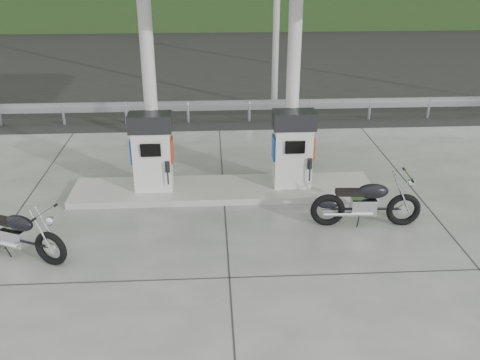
{
  "coord_description": "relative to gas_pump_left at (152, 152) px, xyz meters",
  "views": [
    {
      "loc": [
        -0.26,
        -8.84,
        5.39
      ],
      "look_at": [
        0.3,
        1.0,
        1.0
      ],
      "focal_mm": 40.0,
      "sensor_mm": 36.0,
      "label": 1
    }
  ],
  "objects": [
    {
      "name": "ground",
      "position": [
        1.6,
        -2.5,
        -1.07
      ],
      "size": [
        160.0,
        160.0,
        0.0
      ],
      "primitive_type": "plane",
      "color": "black",
      "rests_on": "ground"
    },
    {
      "name": "forecourt_apron",
      "position": [
        1.6,
        -2.5,
        -1.06
      ],
      "size": [
        18.0,
        14.0,
        0.02
      ],
      "primitive_type": "cube",
      "color": "#60605B",
      "rests_on": "ground"
    },
    {
      "name": "pump_island",
      "position": [
        1.6,
        0.0,
        -0.98
      ],
      "size": [
        7.0,
        1.4,
        0.15
      ],
      "primitive_type": "cube",
      "color": "#99978F",
      "rests_on": "forecourt_apron"
    },
    {
      "name": "gas_pump_left",
      "position": [
        0.0,
        0.0,
        0.0
      ],
      "size": [
        0.95,
        0.55,
        1.8
      ],
      "primitive_type": null,
      "color": "silver",
      "rests_on": "pump_island"
    },
    {
      "name": "gas_pump_right",
      "position": [
        3.2,
        0.0,
        0.0
      ],
      "size": [
        0.95,
        0.55,
        1.8
      ],
      "primitive_type": null,
      "color": "silver",
      "rests_on": "pump_island"
    },
    {
      "name": "canopy_column_left",
      "position": [
        0.0,
        0.4,
        1.6
      ],
      "size": [
        0.3,
        0.3,
        5.0
      ],
      "primitive_type": "cylinder",
      "color": "silver",
      "rests_on": "pump_island"
    },
    {
      "name": "canopy_column_right",
      "position": [
        3.2,
        0.4,
        1.6
      ],
      "size": [
        0.3,
        0.3,
        5.0
      ],
      "primitive_type": "cylinder",
      "color": "silver",
      "rests_on": "pump_island"
    },
    {
      "name": "guardrail",
      "position": [
        1.6,
        5.5,
        -0.36
      ],
      "size": [
        26.0,
        0.16,
        1.42
      ],
      "primitive_type": null,
      "color": "#96989D",
      "rests_on": "ground"
    },
    {
      "name": "road",
      "position": [
        1.6,
        9.0,
        -1.07
      ],
      "size": [
        60.0,
        7.0,
        0.01
      ],
      "primitive_type": "cube",
      "color": "black",
      "rests_on": "ground"
    },
    {
      "name": "motorcycle_left",
      "position": [
        -2.27,
        -2.57,
        -0.58
      ],
      "size": [
        2.08,
        1.38,
        0.94
      ],
      "primitive_type": null,
      "rotation": [
        0.0,
        0.0,
        -0.42
      ],
      "color": "black",
      "rests_on": "forecourt_apron"
    },
    {
      "name": "motorcycle_right",
      "position": [
        4.47,
        -1.73,
        -0.55
      ],
      "size": [
        2.15,
        0.77,
        1.0
      ],
      "primitive_type": null,
      "rotation": [
        0.0,
        0.0,
        -0.05
      ],
      "color": "black",
      "rests_on": "forecourt_apron"
    }
  ]
}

